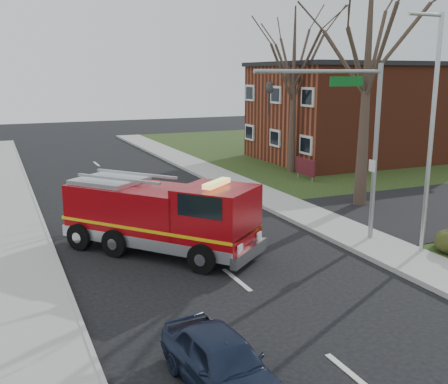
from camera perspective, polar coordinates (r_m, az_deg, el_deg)
name	(u,v)px	position (r m, az deg, el deg)	size (l,w,h in m)	color
ground	(237,280)	(16.93, 1.38, -9.53)	(120.00, 120.00, 0.00)	black
sidewalk_right	(390,252)	(20.17, 17.62, -6.20)	(2.40, 80.00, 0.15)	#979691
sidewalk_left	(30,313)	(15.52, -20.32, -12.21)	(2.40, 80.00, 0.15)	#979691
brick_building	(363,111)	(41.26, 14.92, 8.49)	(15.40, 10.40, 7.25)	maroon
health_center_sign	(305,167)	(32.20, 8.86, 2.69)	(0.12, 2.00, 1.40)	#53131C
bare_tree_near	(368,52)	(25.88, 15.43, 14.51)	(6.00, 6.00, 12.00)	#372820
bare_tree_far	(294,73)	(34.11, 7.60, 12.75)	(5.25, 5.25, 10.50)	#372820
traffic_signal_mast	(349,122)	(19.75, 13.47, 7.43)	(5.29, 0.18, 6.80)	gray
streetlight_pole	(431,129)	(19.53, 21.56, 6.38)	(1.48, 0.16, 8.40)	#B7BABF
fire_engine	(162,218)	(19.19, -6.74, -2.80)	(6.39, 7.07, 2.88)	maroon
parked_car_maroon	(222,362)	(11.32, -0.21, -18.03)	(1.47, 3.66, 1.25)	#1A233A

